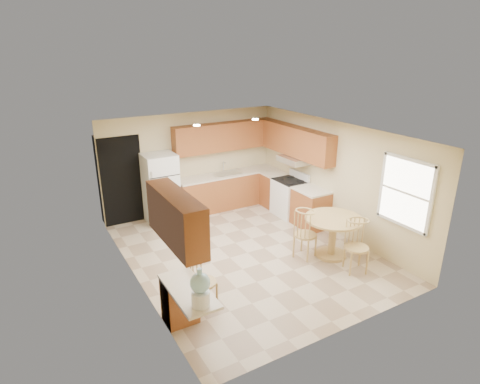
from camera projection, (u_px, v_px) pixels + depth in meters
floor at (247, 253)px, 8.23m from camera, size 5.50×5.50×0.00m
ceiling at (248, 133)px, 7.38m from camera, size 4.50×5.50×0.02m
wall_back at (191, 162)px, 10.04m from camera, size 4.50×0.02×2.50m
wall_front at (350, 256)px, 5.57m from camera, size 4.50×0.02×2.50m
wall_left at (134, 219)px, 6.75m from camera, size 0.02×5.50×2.50m
wall_right at (335, 178)px, 8.86m from camera, size 0.02×5.50×2.50m
doorway at (122, 181)px, 9.28m from camera, size 0.90×0.02×2.10m
base_cab_back at (228, 191)px, 10.49m from camera, size 2.75×0.60×0.87m
counter_back at (228, 174)px, 10.33m from camera, size 2.75×0.63×0.04m
base_cab_right_a at (275, 190)px, 10.51m from camera, size 0.60×0.59×0.87m
counter_right_a at (275, 174)px, 10.35m from camera, size 0.63×0.59×0.04m
base_cab_right_b at (310, 209)px, 9.33m from camera, size 0.60×0.80×0.87m
counter_right_b at (312, 190)px, 9.17m from camera, size 0.63×0.80×0.04m
upper_cab_back at (225, 136)px, 10.11m from camera, size 2.75×0.33×0.70m
upper_cab_right at (297, 142)px, 9.56m from camera, size 0.33×2.42×0.70m
upper_cab_left at (176, 218)px, 5.32m from camera, size 0.33×1.40×0.70m
sink at (227, 173)px, 10.31m from camera, size 0.78×0.44×0.01m
range_hood at (294, 160)px, 9.65m from camera, size 0.50×0.76×0.14m
desk_pedestal at (180, 300)px, 6.10m from camera, size 0.48×0.42×0.72m
desk_top at (188, 291)px, 5.65m from camera, size 0.50×1.20×0.04m
window at (406, 193)px, 7.26m from camera, size 0.06×1.12×1.30m
can_light_a at (197, 125)px, 8.12m from camera, size 0.14×0.14×0.02m
can_light_b at (255, 119)px, 8.78m from camera, size 0.14×0.14×0.02m
refrigerator at (161, 188)px, 9.45m from camera, size 0.74×0.72×1.67m
stove at (290, 197)px, 9.94m from camera, size 0.65×0.76×1.09m
dining_table at (333, 231)px, 7.93m from camera, size 1.13×1.13×0.84m
chair_table_a at (309, 231)px, 7.81m from camera, size 0.45×0.58×1.01m
chair_table_b at (361, 243)px, 7.30m from camera, size 0.45×0.49×1.01m
chair_desk at (205, 278)px, 6.25m from camera, size 0.43×0.56×0.97m
water_crock at (200, 289)px, 5.22m from camera, size 0.27×0.27×0.56m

